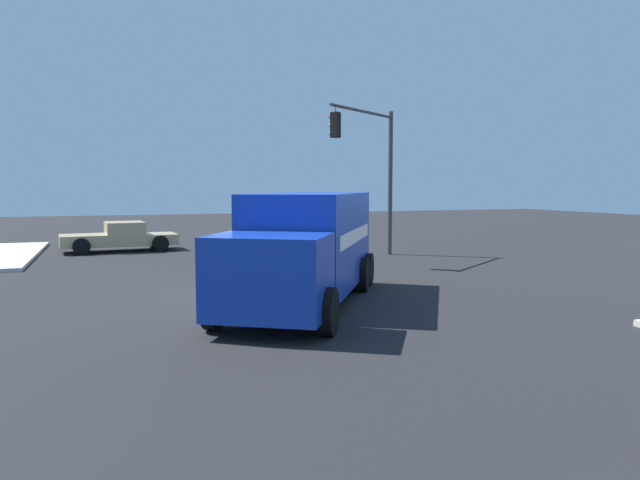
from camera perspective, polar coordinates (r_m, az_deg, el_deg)
ground_plane at (r=17.23m, az=-6.36°, el=-5.02°), size 100.00×100.00×0.00m
delivery_truck at (r=15.41m, az=-1.40°, el=-0.61°), size 8.02×6.29×2.86m
traffic_light_primary at (r=25.30m, az=5.14°, el=7.76°), size 3.12×4.10×6.32m
pickup_tan at (r=29.42m, az=-18.60°, el=0.39°), size 2.60×5.35×1.38m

